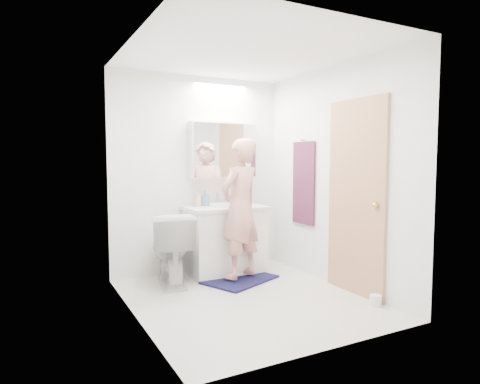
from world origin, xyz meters
TOP-DOWN VIEW (x-y plane):
  - floor at (0.00, 0.00)m, footprint 2.50×2.50m
  - ceiling at (0.00, 0.00)m, footprint 2.50×2.50m
  - wall_back at (0.00, 1.25)m, footprint 2.50×0.00m
  - wall_front at (0.00, -1.25)m, footprint 2.50×0.00m
  - wall_left at (-1.10, 0.00)m, footprint 0.00×2.50m
  - wall_right at (1.10, 0.00)m, footprint 0.00×2.50m
  - vanity_cabinet at (0.22, 0.96)m, footprint 0.90×0.55m
  - countertop at (0.22, 0.96)m, footprint 0.95×0.58m
  - sink_basin at (0.22, 0.99)m, footprint 0.36×0.36m
  - faucet at (0.22, 1.19)m, footprint 0.02×0.02m
  - medicine_cabinet at (0.30, 1.18)m, footprint 0.88×0.14m
  - mirror_panel at (0.30, 1.10)m, footprint 0.84×0.01m
  - toilet at (-0.51, 0.85)m, footprint 0.58×0.86m
  - bath_rug at (0.23, 0.59)m, footprint 0.95×0.82m
  - person at (0.23, 0.59)m, footprint 0.67×0.57m
  - door at (1.08, -0.35)m, footprint 0.04×0.80m
  - door_knob at (1.04, -0.65)m, footprint 0.06×0.06m
  - towel at (1.08, 0.55)m, footprint 0.02×0.42m
  - towel_hook at (1.07, 0.55)m, footprint 0.07×0.02m
  - soap_bottle_a at (-0.07, 1.11)m, footprint 0.11×0.11m
  - soap_bottle_b at (0.04, 1.15)m, footprint 0.12×0.12m
  - toothbrush_cup at (0.39, 1.12)m, footprint 0.13×0.13m
  - toilet_paper_roll at (0.99, -0.73)m, footprint 0.11×0.11m

SIDE VIEW (x-z plane):
  - floor at x=0.00m, z-range 0.00..0.00m
  - bath_rug at x=0.23m, z-range 0.00..0.02m
  - toilet_paper_roll at x=0.99m, z-range 0.00..0.10m
  - vanity_cabinet at x=0.22m, z-range 0.00..0.78m
  - toilet at x=-0.51m, z-range 0.00..0.81m
  - countertop at x=0.22m, z-range 0.78..0.82m
  - person at x=0.23m, z-range 0.05..1.62m
  - sink_basin at x=0.22m, z-range 0.82..0.85m
  - toothbrush_cup at x=0.39m, z-range 0.82..0.92m
  - faucet at x=0.22m, z-range 0.82..0.98m
  - soap_bottle_b at x=0.04m, z-range 0.82..1.00m
  - soap_bottle_a at x=-0.07m, z-range 0.82..1.02m
  - door_knob at x=1.04m, z-range 0.92..0.98m
  - door at x=1.08m, z-range 0.00..2.00m
  - towel at x=1.08m, z-range 0.60..1.60m
  - wall_back at x=0.00m, z-range -0.05..2.45m
  - wall_front at x=0.00m, z-range -0.05..2.45m
  - wall_left at x=-1.10m, z-range -0.05..2.45m
  - wall_right at x=1.10m, z-range -0.05..2.45m
  - medicine_cabinet at x=0.30m, z-range 1.15..1.85m
  - mirror_panel at x=0.30m, z-range 1.17..1.83m
  - towel_hook at x=1.07m, z-range 1.61..1.63m
  - ceiling at x=0.00m, z-range 2.40..2.40m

